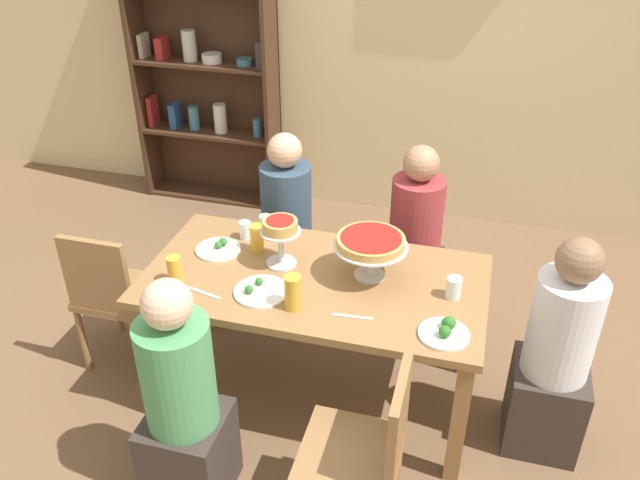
{
  "coord_description": "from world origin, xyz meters",
  "views": [
    {
      "loc": [
        0.7,
        -2.47,
        2.51
      ],
      "look_at": [
        0.0,
        0.1,
        0.89
      ],
      "focal_mm": 36.39,
      "sensor_mm": 36.0,
      "label": 1
    }
  ],
  "objects_px": {
    "beer_glass_amber_spare": "(293,292)",
    "cutlery_knife_near": "(204,293)",
    "diner_far_left": "(287,236)",
    "diner_far_right": "(414,251)",
    "chair_near_right": "(368,448)",
    "water_glass_clear_spare": "(454,288)",
    "salad_plate_spare": "(261,291)",
    "beer_glass_amber_tall": "(257,238)",
    "bookshelf": "(206,61)",
    "chair_head_west": "(113,292)",
    "water_glass_clear_far": "(266,224)",
    "deep_dish_pizza_stand": "(371,244)",
    "diner_near_left": "(183,411)",
    "salad_plate_far_diner": "(219,248)",
    "personal_pizza_stand": "(280,232)",
    "beer_glass_amber_short": "(175,270)",
    "salad_plate_near_diner": "(445,331)",
    "dining_table": "(315,293)",
    "cutlery_fork_near": "(352,317)",
    "diner_head_east": "(554,363)",
    "water_glass_clear_near": "(245,230)"
  },
  "relations": [
    {
      "from": "chair_near_right",
      "to": "water_glass_clear_spare",
      "type": "relative_size",
      "value": 8.42
    },
    {
      "from": "diner_far_right",
      "to": "cutlery_fork_near",
      "type": "bearing_deg",
      "value": -8.0
    },
    {
      "from": "cutlery_knife_near",
      "to": "diner_near_left",
      "type": "bearing_deg",
      "value": -65.21
    },
    {
      "from": "bookshelf",
      "to": "beer_glass_amber_tall",
      "type": "xyz_separation_m",
      "value": [
        1.08,
        -1.87,
        -0.31
      ]
    },
    {
      "from": "water_glass_clear_spare",
      "to": "diner_far_right",
      "type": "bearing_deg",
      "value": 109.86
    },
    {
      "from": "personal_pizza_stand",
      "to": "cutlery_fork_near",
      "type": "height_order",
      "value": "personal_pizza_stand"
    },
    {
      "from": "bookshelf",
      "to": "diner_far_right",
      "type": "height_order",
      "value": "bookshelf"
    },
    {
      "from": "diner_head_east",
      "to": "salad_plate_near_diner",
      "type": "height_order",
      "value": "diner_head_east"
    },
    {
      "from": "diner_far_left",
      "to": "diner_far_right",
      "type": "bearing_deg",
      "value": 92.23
    },
    {
      "from": "dining_table",
      "to": "diner_far_left",
      "type": "distance_m",
      "value": 0.83
    },
    {
      "from": "chair_near_right",
      "to": "beer_glass_amber_spare",
      "type": "height_order",
      "value": "beer_glass_amber_spare"
    },
    {
      "from": "water_glass_clear_near",
      "to": "cutlery_fork_near",
      "type": "height_order",
      "value": "water_glass_clear_near"
    },
    {
      "from": "chair_head_west",
      "to": "salad_plate_near_diner",
      "type": "relative_size",
      "value": 3.96
    },
    {
      "from": "chair_near_right",
      "to": "deep_dish_pizza_stand",
      "type": "xyz_separation_m",
      "value": [
        -0.17,
        0.81,
        0.44
      ]
    },
    {
      "from": "deep_dish_pizza_stand",
      "to": "cutlery_fork_near",
      "type": "xyz_separation_m",
      "value": [
        -0.01,
        -0.33,
        -0.18
      ]
    },
    {
      "from": "dining_table",
      "to": "water_glass_clear_far",
      "type": "height_order",
      "value": "water_glass_clear_far"
    },
    {
      "from": "diner_near_left",
      "to": "water_glass_clear_far",
      "type": "height_order",
      "value": "diner_near_left"
    },
    {
      "from": "diner_far_right",
      "to": "water_glass_clear_near",
      "type": "xyz_separation_m",
      "value": [
        -0.84,
        -0.5,
        0.3
      ]
    },
    {
      "from": "deep_dish_pizza_stand",
      "to": "cutlery_knife_near",
      "type": "bearing_deg",
      "value": -154.34
    },
    {
      "from": "beer_glass_amber_short",
      "to": "salad_plate_far_diner",
      "type": "bearing_deg",
      "value": 75.31
    },
    {
      "from": "diner_far_left",
      "to": "water_glass_clear_far",
      "type": "height_order",
      "value": "diner_far_left"
    },
    {
      "from": "beer_glass_amber_tall",
      "to": "water_glass_clear_near",
      "type": "bearing_deg",
      "value": 135.67
    },
    {
      "from": "chair_head_west",
      "to": "deep_dish_pizza_stand",
      "type": "bearing_deg",
      "value": 5.94
    },
    {
      "from": "personal_pizza_stand",
      "to": "beer_glass_amber_spare",
      "type": "bearing_deg",
      "value": -63.44
    },
    {
      "from": "water_glass_clear_far",
      "to": "beer_glass_amber_spare",
      "type": "bearing_deg",
      "value": -60.16
    },
    {
      "from": "diner_far_left",
      "to": "personal_pizza_stand",
      "type": "height_order",
      "value": "diner_far_left"
    },
    {
      "from": "chair_head_west",
      "to": "cutlery_knife_near",
      "type": "relative_size",
      "value": 4.83
    },
    {
      "from": "personal_pizza_stand",
      "to": "beer_glass_amber_short",
      "type": "relative_size",
      "value": 1.8
    },
    {
      "from": "personal_pizza_stand",
      "to": "cutlery_fork_near",
      "type": "xyz_separation_m",
      "value": [
        0.43,
        -0.32,
        -0.18
      ]
    },
    {
      "from": "bookshelf",
      "to": "chair_head_west",
      "type": "relative_size",
      "value": 2.54
    },
    {
      "from": "diner_far_left",
      "to": "deep_dish_pizza_stand",
      "type": "distance_m",
      "value": 1.0
    },
    {
      "from": "diner_near_left",
      "to": "cutlery_fork_near",
      "type": "xyz_separation_m",
      "value": [
        0.61,
        0.49,
        0.25
      ]
    },
    {
      "from": "water_glass_clear_spare",
      "to": "cutlery_knife_near",
      "type": "relative_size",
      "value": 0.57
    },
    {
      "from": "chair_near_right",
      "to": "cutlery_knife_near",
      "type": "height_order",
      "value": "chair_near_right"
    },
    {
      "from": "chair_head_west",
      "to": "cutlery_knife_near",
      "type": "bearing_deg",
      "value": -17.51
    },
    {
      "from": "chair_near_right",
      "to": "salad_plate_near_diner",
      "type": "bearing_deg",
      "value": -26.21
    },
    {
      "from": "diner_head_east",
      "to": "cutlery_knife_near",
      "type": "height_order",
      "value": "diner_head_east"
    },
    {
      "from": "diner_head_east",
      "to": "beer_glass_amber_tall",
      "type": "xyz_separation_m",
      "value": [
        -1.49,
        0.18,
        0.32
      ]
    },
    {
      "from": "beer_glass_amber_spare",
      "to": "cutlery_knife_near",
      "type": "relative_size",
      "value": 0.92
    },
    {
      "from": "water_glass_clear_far",
      "to": "beer_glass_amber_tall",
      "type": "bearing_deg",
      "value": -84.67
    },
    {
      "from": "salad_plate_spare",
      "to": "beer_glass_amber_tall",
      "type": "bearing_deg",
      "value": 112.37
    },
    {
      "from": "diner_far_left",
      "to": "water_glass_clear_far",
      "type": "distance_m",
      "value": 0.5
    },
    {
      "from": "bookshelf",
      "to": "cutlery_fork_near",
      "type": "relative_size",
      "value": 12.29
    },
    {
      "from": "water_glass_clear_near",
      "to": "salad_plate_spare",
      "type": "bearing_deg",
      "value": -61.16
    },
    {
      "from": "chair_near_right",
      "to": "salad_plate_far_diner",
      "type": "relative_size",
      "value": 3.8
    },
    {
      "from": "salad_plate_near_diner",
      "to": "water_glass_clear_far",
      "type": "height_order",
      "value": "water_glass_clear_far"
    },
    {
      "from": "diner_far_left",
      "to": "water_glass_clear_spare",
      "type": "xyz_separation_m",
      "value": [
        1.03,
        -0.71,
        0.3
      ]
    },
    {
      "from": "diner_far_left",
      "to": "salad_plate_far_diner",
      "type": "xyz_separation_m",
      "value": [
        -0.16,
        -0.63,
        0.26
      ]
    },
    {
      "from": "beer_glass_amber_tall",
      "to": "water_glass_clear_far",
      "type": "xyz_separation_m",
      "value": [
        -0.02,
        0.18,
        -0.02
      ]
    },
    {
      "from": "dining_table",
      "to": "beer_glass_amber_tall",
      "type": "relative_size",
      "value": 11.19
    }
  ]
}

